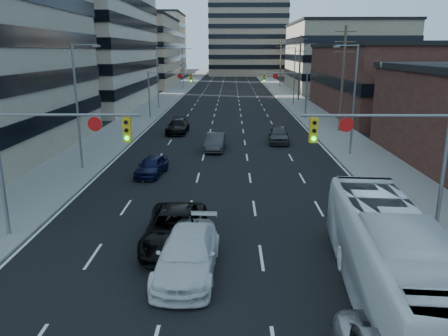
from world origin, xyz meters
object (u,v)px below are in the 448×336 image
Objects in this scene: black_pickup at (175,229)px; sedan_blue at (152,166)px; transit_bus at (392,260)px; white_van at (188,254)px.

sedan_blue is at bearing 104.22° from black_pickup.
transit_bus is 2.87× the size of sedan_blue.
black_pickup is 2.62m from white_van.
black_pickup is at bearing 154.86° from transit_bus.
black_pickup is 1.04× the size of white_van.
black_pickup is 11.81m from sedan_blue.
black_pickup is 1.43× the size of sedan_blue.
transit_bus is at bearing -47.48° from sedan_blue.
white_van is (0.81, -2.50, 0.01)m from black_pickup.
black_pickup is 0.50× the size of transit_bus.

